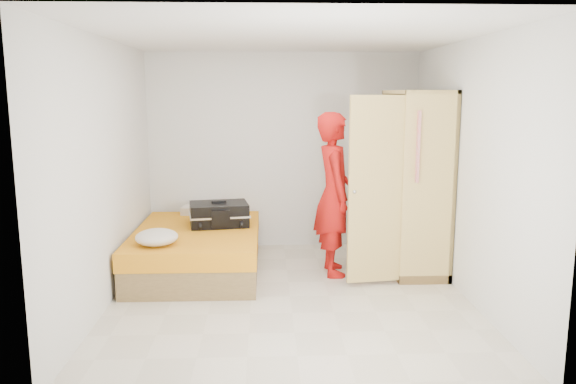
{
  "coord_description": "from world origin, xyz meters",
  "views": [
    {
      "loc": [
        -0.25,
        -5.5,
        2.07
      ],
      "look_at": [
        0.0,
        0.54,
        1.0
      ],
      "focal_mm": 35.0,
      "sensor_mm": 36.0,
      "label": 1
    }
  ],
  "objects_px": {
    "wardrobe": "(412,187)",
    "suitcase": "(219,214)",
    "bed": "(197,250)",
    "person": "(334,194)",
    "round_cushion": "(157,237)"
  },
  "relations": [
    {
      "from": "person",
      "to": "wardrobe",
      "type": "bearing_deg",
      "value": -87.68
    },
    {
      "from": "wardrobe",
      "to": "suitcase",
      "type": "height_order",
      "value": "wardrobe"
    },
    {
      "from": "bed",
      "to": "person",
      "type": "distance_m",
      "value": 1.73
    },
    {
      "from": "wardrobe",
      "to": "person",
      "type": "bearing_deg",
      "value": -174.52
    },
    {
      "from": "bed",
      "to": "wardrobe",
      "type": "bearing_deg",
      "value": -1.09
    },
    {
      "from": "bed",
      "to": "person",
      "type": "xyz_separation_m",
      "value": [
        1.59,
        -0.14,
        0.68
      ]
    },
    {
      "from": "bed",
      "to": "wardrobe",
      "type": "distance_m",
      "value": 2.61
    },
    {
      "from": "wardrobe",
      "to": "person",
      "type": "relative_size",
      "value": 1.13
    },
    {
      "from": "bed",
      "to": "person",
      "type": "height_order",
      "value": "person"
    },
    {
      "from": "bed",
      "to": "suitcase",
      "type": "distance_m",
      "value": 0.5
    },
    {
      "from": "person",
      "to": "round_cushion",
      "type": "relative_size",
      "value": 4.2
    },
    {
      "from": "person",
      "to": "suitcase",
      "type": "xyz_separation_m",
      "value": [
        -1.34,
        0.34,
        -0.3
      ]
    },
    {
      "from": "round_cushion",
      "to": "bed",
      "type": "bearing_deg",
      "value": 63.39
    },
    {
      "from": "bed",
      "to": "round_cushion",
      "type": "relative_size",
      "value": 4.56
    },
    {
      "from": "wardrobe",
      "to": "round_cushion",
      "type": "xyz_separation_m",
      "value": [
        -2.84,
        -0.62,
        -0.41
      ]
    }
  ]
}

